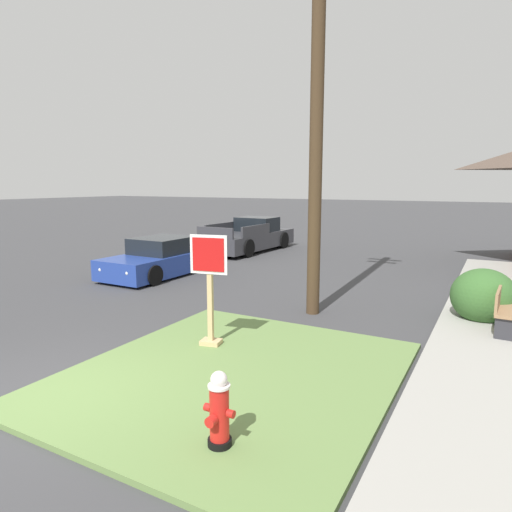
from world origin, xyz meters
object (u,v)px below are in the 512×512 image
(parked_sedan_blue, at_px, (160,259))
(manhole_cover, at_px, (197,336))
(stop_sign, at_px, (210,293))
(pickup_truck_charcoal, at_px, (250,237))
(utility_pole, at_px, (318,76))
(street_bench, at_px, (505,306))
(fire_hydrant, at_px, (219,411))

(parked_sedan_blue, bearing_deg, manhole_cover, -42.97)
(stop_sign, distance_m, pickup_truck_charcoal, 12.23)
(utility_pole, bearing_deg, street_bench, 5.96)
(street_bench, xyz_separation_m, utility_pole, (-3.91, -0.41, 4.71))
(fire_hydrant, relative_size, utility_pole, 0.09)
(fire_hydrant, bearing_deg, stop_sign, 126.24)
(stop_sign, bearing_deg, fire_hydrant, -53.76)
(parked_sedan_blue, height_order, pickup_truck_charcoal, pickup_truck_charcoal)
(stop_sign, relative_size, parked_sedan_blue, 0.50)
(stop_sign, height_order, utility_pole, utility_pole)
(fire_hydrant, relative_size, pickup_truck_charcoal, 0.17)
(manhole_cover, distance_m, street_bench, 6.17)
(fire_hydrant, distance_m, utility_pole, 7.51)
(fire_hydrant, height_order, pickup_truck_charcoal, pickup_truck_charcoal)
(pickup_truck_charcoal, bearing_deg, utility_pole, -52.00)
(street_bench, bearing_deg, stop_sign, -143.72)
(fire_hydrant, height_order, manhole_cover, fire_hydrant)
(manhole_cover, bearing_deg, parked_sedan_blue, 137.03)
(fire_hydrant, distance_m, parked_sedan_blue, 10.29)
(manhole_cover, xyz_separation_m, pickup_truck_charcoal, (-4.76, 10.54, 0.61))
(utility_pole, bearing_deg, stop_sign, -104.59)
(manhole_cover, relative_size, parked_sedan_blue, 0.17)
(stop_sign, distance_m, street_bench, 5.86)
(stop_sign, relative_size, manhole_cover, 2.90)
(stop_sign, height_order, parked_sedan_blue, stop_sign)
(pickup_truck_charcoal, height_order, utility_pole, utility_pole)
(parked_sedan_blue, bearing_deg, fire_hydrant, -45.69)
(fire_hydrant, height_order, street_bench, street_bench)
(manhole_cover, relative_size, utility_pole, 0.07)
(fire_hydrant, xyz_separation_m, pickup_truck_charcoal, (-7.31, 13.58, 0.12))
(stop_sign, distance_m, utility_pole, 5.29)
(stop_sign, bearing_deg, utility_pole, 75.41)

